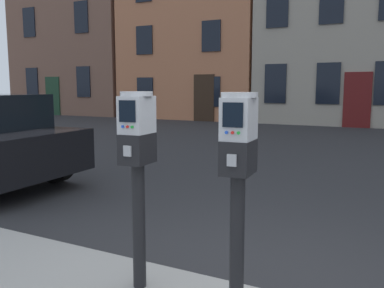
% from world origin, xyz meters
% --- Properties ---
extents(parking_meter_near_kerb, '(0.23, 0.26, 1.36)m').
position_xyz_m(parking_meter_near_kerb, '(-0.69, -0.17, 1.08)').
color(parking_meter_near_kerb, black).
rests_on(parking_meter_near_kerb, sidewalk_slab).
extents(parking_meter_twin_adjacent, '(0.23, 0.26, 1.36)m').
position_xyz_m(parking_meter_twin_adjacent, '(0.03, -0.17, 1.08)').
color(parking_meter_twin_adjacent, black).
rests_on(parking_meter_twin_adjacent, sidewalk_slab).
extents(townhouse_green_painted, '(7.62, 5.36, 13.20)m').
position_xyz_m(townhouse_green_painted, '(-16.24, 17.02, 6.60)').
color(townhouse_green_painted, brown).
rests_on(townhouse_green_painted, ground_plane).
extents(townhouse_brick_corner, '(7.03, 5.56, 9.69)m').
position_xyz_m(townhouse_brick_corner, '(-8.69, 17.12, 4.85)').
color(townhouse_brick_corner, '#B7704C').
rests_on(townhouse_brick_corner, ground_plane).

